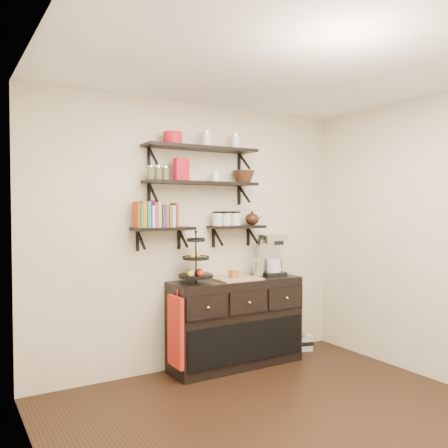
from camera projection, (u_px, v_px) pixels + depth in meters
floor at (307, 433)px, 3.44m from camera, size 3.50×3.50×0.00m
ceiling at (310, 58)px, 3.35m from camera, size 3.50×3.50×0.02m
back_wall at (196, 235)px, 4.90m from camera, size 3.50×0.02×2.70m
left_wall at (54, 262)px, 2.50m from camera, size 0.02×3.50×2.70m
shelf_top at (202, 149)px, 4.75m from camera, size 1.20×0.27×0.23m
shelf_mid at (202, 183)px, 4.76m from camera, size 1.20×0.27×0.23m
shelf_low_left at (163, 229)px, 4.58m from camera, size 0.60×0.25×0.23m
shelf_low_right at (236, 227)px, 5.01m from camera, size 0.60×0.25×0.23m
cookbooks at (158, 215)px, 4.54m from camera, size 0.43×0.15×0.26m
glass_canisters at (227, 219)px, 4.94m from camera, size 0.32×0.10×0.13m
sideboard at (236, 322)px, 4.90m from camera, size 1.40×0.50×0.92m
fruit_stand at (196, 265)px, 4.65m from camera, size 0.34×0.34×0.49m
candle at (234, 274)px, 4.87m from camera, size 0.08×0.08×0.08m
coffee_maker at (271, 256)px, 5.14m from camera, size 0.27×0.26×0.44m
thermal_carafe at (259, 267)px, 5.00m from camera, size 0.11×0.11×0.22m
apron at (176, 332)px, 4.44m from camera, size 0.04×0.29×0.67m
radio at (297, 342)px, 5.43m from camera, size 0.36×0.27×0.20m
recipe_box at (181, 170)px, 4.64m from camera, size 0.17×0.09×0.22m
walnut_bowl at (244, 177)px, 5.01m from camera, size 0.24×0.24×0.13m
ramekins at (215, 177)px, 4.84m from camera, size 0.09×0.09×0.10m
teapot at (252, 218)px, 5.10m from camera, size 0.21×0.17×0.15m
red_pot at (173, 138)px, 4.58m from camera, size 0.18×0.18×0.12m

